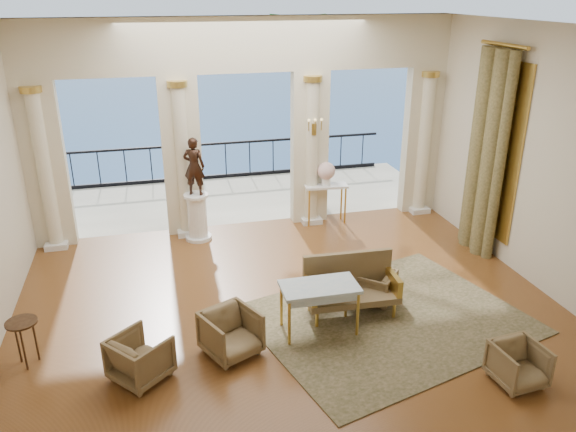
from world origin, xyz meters
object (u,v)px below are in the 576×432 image
object	(u,v)px
settee	(350,285)
console_table	(326,191)
game_table	(319,290)
armchair_c	(375,285)
armchair_d	(140,356)
side_table	(22,328)
pedestal	(197,218)
statue	(194,166)
armchair_b	(519,363)
armchair_a	(231,331)

from	to	relation	value
settee	console_table	xyz separation A→B (m)	(0.77, 3.74, 0.26)
game_table	armchair_c	bearing A→B (deg)	28.77
settee	armchair_d	bearing A→B (deg)	-162.26
game_table	side_table	world-z (taller)	game_table
armchair_c	armchair_d	world-z (taller)	armchair_d
pedestal	console_table	size ratio (longest dim) A/B	1.02
game_table	pedestal	distance (m)	4.25
armchair_c	statue	xyz separation A→B (m)	(-2.67, 3.34, 1.31)
settee	armchair_b	bearing A→B (deg)	-53.00
armchair_a	side_table	world-z (taller)	armchair_a
game_table	settee	bearing A→B (deg)	33.56
armchair_c	statue	size ratio (longest dim) A/B	0.52
armchair_c	pedestal	distance (m)	4.28
armchair_d	side_table	xyz separation A→B (m)	(-1.57, 0.71, 0.25)
armchair_a	console_table	world-z (taller)	console_table
armchair_c	side_table	world-z (taller)	side_table
statue	side_table	distance (m)	4.80
armchair_a	statue	size ratio (longest dim) A/B	0.62
game_table	statue	distance (m)	4.33
armchair_d	console_table	bearing A→B (deg)	-81.85
game_table	statue	world-z (taller)	statue
armchair_c	console_table	xyz separation A→B (m)	(0.24, 3.53, 0.44)
settee	game_table	xyz separation A→B (m)	(-0.66, -0.43, 0.23)
armchair_d	console_table	world-z (taller)	console_table
console_table	statue	bearing A→B (deg)	-170.49
console_table	armchair_a	bearing A→B (deg)	-117.18
armchair_d	statue	distance (m)	4.81
settee	pedestal	bearing A→B (deg)	123.45
armchair_d	settee	distance (m)	3.49
armchair_c	console_table	world-z (taller)	console_table
armchair_a	game_table	bearing A→B (deg)	-15.37
armchair_c	statue	bearing A→B (deg)	-99.54
pedestal	statue	xyz separation A→B (m)	(0.00, -0.00, 1.13)
game_table	side_table	distance (m)	4.28
armchair_a	pedestal	distance (m)	4.22
armchair_a	statue	bearing A→B (deg)	65.64
console_table	settee	bearing A→B (deg)	-95.99
armchair_c	pedestal	bearing A→B (deg)	-99.54
armchair_d	settee	size ratio (longest dim) A/B	0.47
game_table	armchair_a	bearing A→B (deg)	-169.41
armchair_c	armchair_d	distance (m)	4.06
armchair_a	settee	world-z (taller)	settee
settee	side_table	world-z (taller)	settee
armchair_b	console_table	distance (m)	6.10
settee	armchair_c	bearing A→B (deg)	23.73
pedestal	side_table	size ratio (longest dim) A/B	1.44
armchair_c	settee	size ratio (longest dim) A/B	0.41
armchair_d	console_table	distance (m)	6.25
settee	game_table	bearing A→B (deg)	-144.85
armchair_d	armchair_b	bearing A→B (deg)	-145.69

